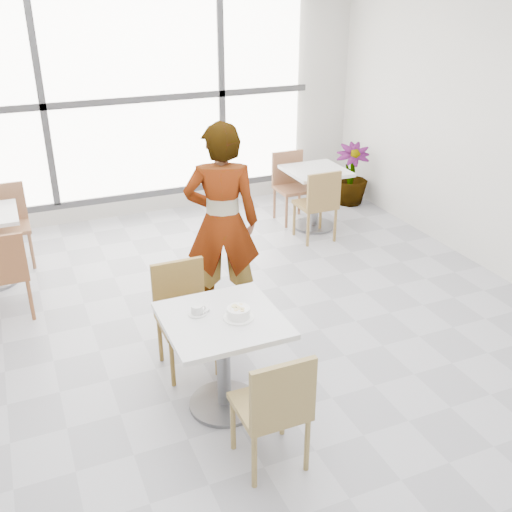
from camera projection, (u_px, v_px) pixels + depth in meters
name	position (u px, v px, depth m)	size (l,w,h in m)	color
floor	(242.00, 348.00, 5.06)	(7.00, 7.00, 0.00)	#9E9EA5
wall_back	(135.00, 98.00, 7.33)	(6.00, 6.00, 0.00)	silver
window	(137.00, 99.00, 7.28)	(4.60, 0.07, 2.52)	white
main_table	(223.00, 346.00, 4.17)	(0.80, 0.80, 0.75)	silver
chair_near	(275.00, 405.00, 3.63)	(0.42, 0.42, 0.87)	olive
chair_far	(183.00, 309.00, 4.68)	(0.42, 0.42, 0.87)	olive
oatmeal_bowl	(238.00, 313.00, 4.05)	(0.21, 0.21, 0.09)	white
coffee_cup	(197.00, 310.00, 4.11)	(0.16, 0.13, 0.07)	silver
person	(222.00, 223.00, 5.24)	(0.66, 0.43, 1.80)	black
bg_table_right	(315.00, 190.00, 7.31)	(0.70, 0.70, 0.75)	silver
bg_chair_left_near	(3.00, 270.00, 5.29)	(0.42, 0.42, 0.87)	brown
bg_chair_left_far	(8.00, 219.00, 6.39)	(0.42, 0.42, 0.87)	#8A5D3E
bg_chair_right_near	(319.00, 201.00, 6.91)	(0.42, 0.42, 0.87)	olive
bg_chair_right_far	(291.00, 182.00, 7.56)	(0.42, 0.42, 0.87)	#905D3F
plant_right	(351.00, 174.00, 8.11)	(0.47, 0.47, 0.83)	#618148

